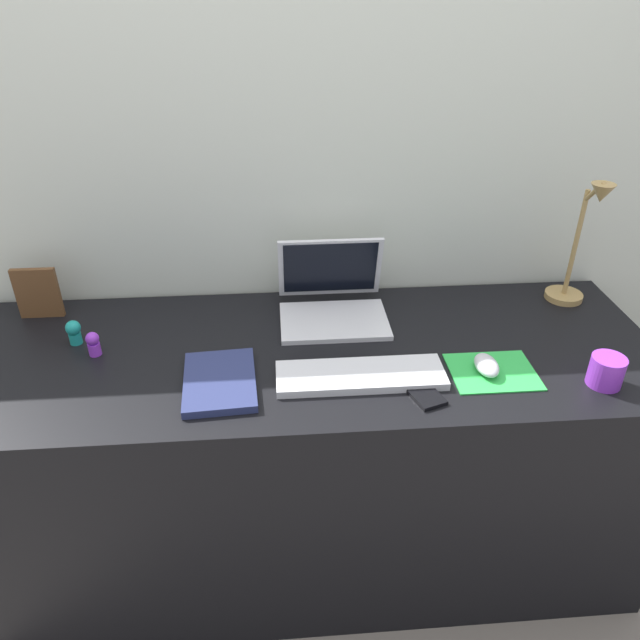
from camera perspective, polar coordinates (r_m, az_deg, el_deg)
The scene contains 14 objects.
ground_plane at distance 2.09m, azimuth -0.97°, elevation -20.02°, with size 6.00×6.00×0.00m, color slate.
back_wall at distance 1.88m, azimuth -1.91°, elevation 4.77°, with size 3.06×0.05×1.59m, color beige.
desk at distance 1.82m, azimuth -1.07°, elevation -12.62°, with size 1.86×0.66×0.74m, color black.
laptop at distance 1.72m, azimuth 1.16°, elevation 2.21°, with size 0.30×0.27×0.21m.
keyboard at distance 1.48m, azimuth 3.84°, elevation -5.23°, with size 0.41×0.13×0.02m, color silver.
mousepad at distance 1.56m, azimuth 15.95°, elevation -4.71°, with size 0.21×0.17×0.00m, color green.
mouse at distance 1.55m, azimuth 15.42°, elevation -4.13°, with size 0.06×0.10×0.03m, color silver.
cell_phone at distance 1.45m, azimuth 9.52°, elevation -6.64°, with size 0.06×0.13×0.01m, color black.
desk_lamp at distance 1.87m, azimuth 23.34°, elevation 6.33°, with size 0.11×0.16×0.39m.
notebook_pad at distance 1.48m, azimuth -9.43°, elevation -5.72°, with size 0.17×0.24×0.02m, color navy.
picture_frame at distance 1.87m, azimuth -25.07°, elevation 2.31°, with size 0.12×0.02×0.15m, color brown.
coffee_mug at distance 1.60m, azimuth 25.37°, elevation -4.38°, with size 0.08×0.08×0.08m, color purple.
toy_figurine_purple at distance 1.66m, azimuth -20.58°, elevation -2.07°, with size 0.03×0.03×0.07m.
toy_figurine_teal at distance 1.72m, azimuth -22.18°, elevation -1.00°, with size 0.04×0.04×0.07m.
Camera 1 is at (-0.07, -1.32, 1.62)m, focal length 33.96 mm.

